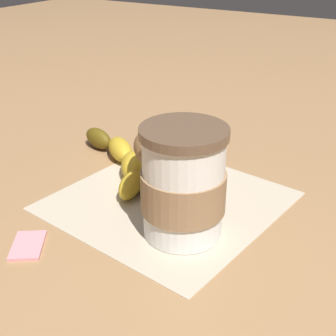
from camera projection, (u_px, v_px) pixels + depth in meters
ground_plane at (168, 201)px, 0.58m from camera, size 3.00×3.00×0.00m
paper_napkin at (168, 200)px, 0.58m from camera, size 0.28×0.28×0.00m
coffee_cup at (183, 185)px, 0.49m from camera, size 0.09×0.09×0.12m
muffin at (170, 156)px, 0.57m from camera, size 0.09×0.09×0.09m
banana at (121, 158)px, 0.66m from camera, size 0.18×0.15×0.03m
sugar_packet at (28, 244)px, 0.50m from camera, size 0.05×0.06×0.01m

